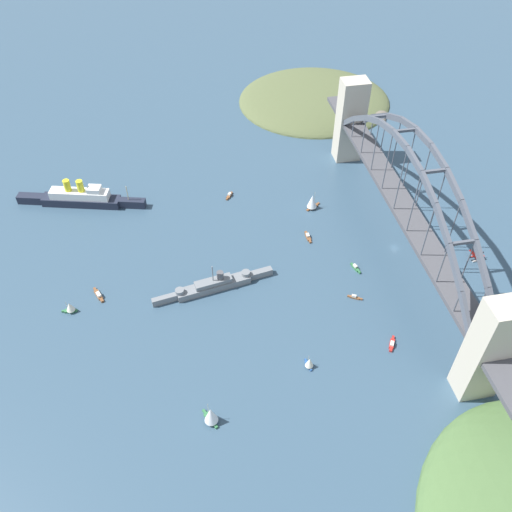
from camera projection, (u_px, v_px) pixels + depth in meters
name	position (u px, v px, depth m)	size (l,w,h in m)	color
ground_plane	(395.00, 248.00, 305.88)	(1400.00, 1400.00, 0.00)	#334C60
harbor_arch_bridge	(405.00, 207.00, 285.05)	(244.26, 16.65, 68.00)	#BCB29E
headland_east_shore	(317.00, 102.00, 424.84)	(111.21, 118.26, 17.02)	#515B38
ocean_liner	(80.00, 198.00, 330.21)	(25.31, 77.95, 17.74)	#1E2333
naval_cruiser	(215.00, 285.00, 281.70)	(14.43, 64.75, 16.51)	slate
seaplane_taxiing_near_bridge	(476.00, 257.00, 298.01)	(9.52, 8.49, 4.62)	#B7B7B2
small_boat_0	(312.00, 201.00, 327.29)	(8.14, 10.10, 11.39)	brown
small_boat_1	(211.00, 415.00, 225.53)	(10.03, 7.78, 11.81)	#2D6B3D
small_boat_2	(392.00, 344.00, 257.28)	(8.76, 5.66, 2.20)	#B2231E
small_boat_3	(99.00, 295.00, 279.37)	(11.00, 5.80, 2.38)	brown
small_boat_4	(309.00, 363.00, 246.71)	(6.93, 4.42, 7.08)	#234C8C
small_boat_5	(70.00, 307.00, 270.13)	(4.78, 7.80, 7.36)	#2D6B3D
small_boat_6	(229.00, 195.00, 338.59)	(7.45, 5.42, 2.23)	brown
small_boat_7	(355.00, 297.00, 278.40)	(4.63, 7.27, 2.12)	brown
small_boat_9	(355.00, 268.00, 293.37)	(8.34, 3.53, 2.46)	#2D6B3D
small_boat_10	(308.00, 237.00, 311.36)	(9.77, 2.37, 2.09)	brown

